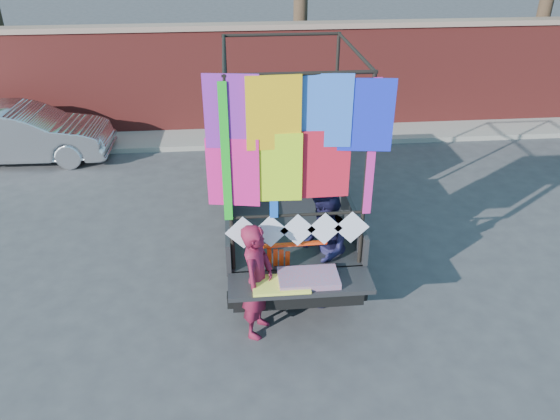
{
  "coord_description": "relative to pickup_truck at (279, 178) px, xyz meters",
  "views": [
    {
      "loc": [
        -0.87,
        -6.23,
        4.94
      ],
      "look_at": [
        -0.28,
        0.06,
        1.45
      ],
      "focal_mm": 35.0,
      "sensor_mm": 36.0,
      "label": 1
    }
  ],
  "objects": [
    {
      "name": "ground",
      "position": [
        0.1,
        -2.28,
        -0.85
      ],
      "size": [
        90.0,
        90.0,
        0.0
      ],
      "primitive_type": "plane",
      "color": "#38383A",
      "rests_on": "ground"
    },
    {
      "name": "brick_wall",
      "position": [
        0.1,
        4.72,
        0.47
      ],
      "size": [
        30.0,
        0.45,
        2.61
      ],
      "color": "maroon",
      "rests_on": "ground"
    },
    {
      "name": "curb",
      "position": [
        0.1,
        4.02,
        -0.79
      ],
      "size": [
        30.0,
        1.2,
        0.12
      ],
      "primitive_type": "cube",
      "color": "gray",
      "rests_on": "ground"
    },
    {
      "name": "pickup_truck",
      "position": [
        0.0,
        0.0,
        0.0
      ],
      "size": [
        2.14,
        5.39,
        3.39
      ],
      "color": "black",
      "rests_on": "ground"
    },
    {
      "name": "sedan",
      "position": [
        -5.35,
        3.26,
        -0.24
      ],
      "size": [
        3.77,
        1.38,
        1.23
      ],
      "primitive_type": "imported",
      "rotation": [
        0.0,
        0.0,
        1.55
      ],
      "color": "#B5B6BC",
      "rests_on": "ground"
    },
    {
      "name": "woman",
      "position": [
        -0.54,
        -2.89,
        -0.05
      ],
      "size": [
        0.58,
        0.69,
        1.62
      ],
      "primitive_type": "imported",
      "rotation": [
        0.0,
        0.0,
        1.19
      ],
      "color": "maroon",
      "rests_on": "ground"
    },
    {
      "name": "man",
      "position": [
        0.4,
        -2.31,
        0.02
      ],
      "size": [
        0.74,
        0.91,
        1.74
      ],
      "primitive_type": "imported",
      "rotation": [
        0.0,
        0.0,
        -1.67
      ],
      "color": "#171638",
      "rests_on": "ground"
    },
    {
      "name": "streamer_bundle",
      "position": [
        -0.17,
        -2.61,
        0.1
      ],
      "size": [
        0.93,
        0.08,
        0.64
      ],
      "color": "#FF380D",
      "rests_on": "ground"
    }
  ]
}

